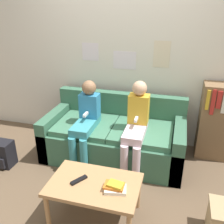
% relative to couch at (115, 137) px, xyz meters
% --- Properties ---
extents(ground_plane, '(10.00, 10.00, 0.00)m').
position_rel_couch_xyz_m(ground_plane, '(0.00, -0.56, -0.27)').
color(ground_plane, brown).
extents(wall_back, '(8.00, 0.06, 2.60)m').
position_rel_couch_xyz_m(wall_back, '(0.00, 0.54, 1.03)').
color(wall_back, silver).
rests_on(wall_back, ground_plane).
extents(couch, '(1.79, 0.89, 0.78)m').
position_rel_couch_xyz_m(couch, '(0.00, 0.00, 0.00)').
color(couch, '#38664C').
rests_on(couch, ground_plane).
extents(coffee_table, '(0.84, 0.54, 0.40)m').
position_rel_couch_xyz_m(coffee_table, '(0.10, -1.09, 0.08)').
color(coffee_table, '#AD7F51').
rests_on(coffee_table, ground_plane).
extents(person_left, '(0.24, 0.59, 1.05)m').
position_rel_couch_xyz_m(person_left, '(-0.31, -0.21, 0.32)').
color(person_left, teal).
rests_on(person_left, ground_plane).
extents(person_right, '(0.24, 0.59, 1.09)m').
position_rel_couch_xyz_m(person_right, '(0.31, -0.20, 0.34)').
color(person_right, silver).
rests_on(person_right, ground_plane).
extents(tv_remote, '(0.13, 0.16, 0.02)m').
position_rel_couch_xyz_m(tv_remote, '(-0.05, -1.10, 0.14)').
color(tv_remote, black).
rests_on(tv_remote, coffee_table).
extents(book_stack, '(0.21, 0.16, 0.08)m').
position_rel_couch_xyz_m(book_stack, '(0.31, -1.14, 0.16)').
color(book_stack, silver).
rests_on(book_stack, coffee_table).
extents(bookshelf, '(0.41, 0.32, 1.01)m').
position_rel_couch_xyz_m(bookshelf, '(1.26, 0.34, 0.24)').
color(bookshelf, brown).
rests_on(bookshelf, ground_plane).
extents(backpack, '(0.26, 0.22, 0.34)m').
position_rel_couch_xyz_m(backpack, '(-1.30, -0.61, -0.11)').
color(backpack, black).
rests_on(backpack, ground_plane).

